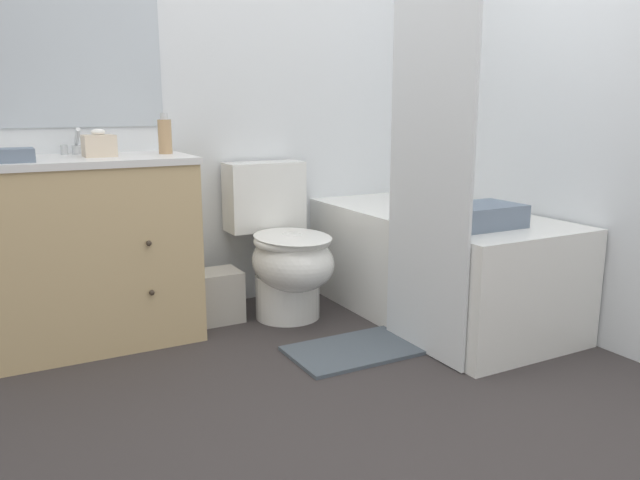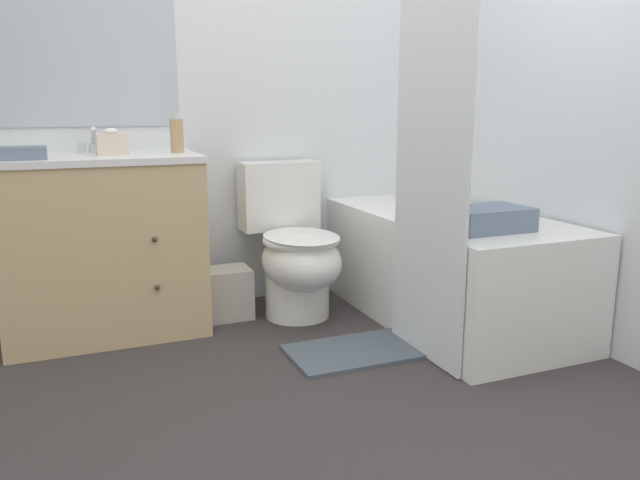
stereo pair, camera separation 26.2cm
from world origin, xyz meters
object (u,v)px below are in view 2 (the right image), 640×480
at_px(wastebasket, 227,293).
at_px(soap_dispenser, 177,135).
at_px(tissue_box, 112,144).
at_px(bath_towel_folded, 487,219).
at_px(sink_faucet, 94,145).
at_px(bathtub, 448,266).
at_px(vanity_cabinet, 103,244).
at_px(toilet, 295,250).
at_px(hand_towel_folded, 19,153).
at_px(bath_mat, 356,351).

xyz_separation_m(wastebasket, soap_dispenser, (-0.21, 0.03, 0.79)).
distance_m(tissue_box, bath_towel_folded, 1.70).
relative_size(wastebasket, tissue_box, 1.92).
height_order(sink_faucet, bathtub, sink_faucet).
xyz_separation_m(bathtub, soap_dispenser, (-1.23, 0.47, 0.65)).
relative_size(vanity_cabinet, bath_towel_folded, 2.62).
bearing_deg(vanity_cabinet, bath_towel_folded, -29.33).
bearing_deg(wastebasket, toilet, -14.58).
distance_m(tissue_box, soap_dispenser, 0.30).
xyz_separation_m(sink_faucet, toilet, (0.91, -0.28, -0.53)).
relative_size(bathtub, bath_towel_folded, 4.10).
bearing_deg(wastebasket, hand_towel_folded, -172.51).
height_order(sink_faucet, wastebasket, sink_faucet).
distance_m(sink_faucet, tissue_box, 0.19).
bearing_deg(soap_dispenser, vanity_cabinet, -177.03).
height_order(vanity_cabinet, bath_mat, vanity_cabinet).
bearing_deg(bath_mat, tissue_box, 142.78).
height_order(vanity_cabinet, hand_towel_folded, hand_towel_folded).
bearing_deg(hand_towel_folded, tissue_box, 18.70).
height_order(sink_faucet, tissue_box, sink_faucet).
distance_m(soap_dispenser, hand_towel_folded, 0.69).
bearing_deg(soap_dispenser, tissue_box, -176.24).
height_order(vanity_cabinet, tissue_box, tissue_box).
bearing_deg(vanity_cabinet, bathtub, -15.77).
xyz_separation_m(sink_faucet, bath_towel_folded, (1.51, -1.03, -0.29)).
relative_size(bathtub, hand_towel_folded, 6.77).
bearing_deg(bathtub, vanity_cabinet, 164.23).
bearing_deg(wastebasket, sink_faucet, 161.75).
xyz_separation_m(sink_faucet, soap_dispenser, (0.36, -0.16, 0.05)).
xyz_separation_m(soap_dispenser, hand_towel_folded, (-0.67, -0.15, -0.06)).
xyz_separation_m(toilet, bath_mat, (0.06, -0.59, -0.33)).
relative_size(toilet, bath_mat, 1.31).
bearing_deg(bath_towel_folded, soap_dispenser, 142.85).
relative_size(sink_faucet, wastebasket, 0.56).
bearing_deg(bath_mat, sink_faucet, 138.38).
relative_size(toilet, soap_dispenser, 4.13).
xyz_separation_m(soap_dispenser, bath_mat, (0.61, -0.71, -0.91)).
bearing_deg(wastebasket, bath_mat, -59.29).
bearing_deg(toilet, wastebasket, 165.42).
relative_size(vanity_cabinet, soap_dispenser, 4.86).
distance_m(toilet, tissue_box, 1.01).
height_order(vanity_cabinet, bath_towel_folded, vanity_cabinet).
height_order(vanity_cabinet, soap_dispenser, soap_dispenser).
bearing_deg(tissue_box, vanity_cabinet, 179.53).
distance_m(toilet, wastebasket, 0.41).
bearing_deg(vanity_cabinet, wastebasket, -1.19).
bearing_deg(bath_towel_folded, vanity_cabinet, 150.67).
height_order(soap_dispenser, bath_mat, soap_dispenser).
bearing_deg(bath_mat, bathtub, 21.02).
height_order(toilet, soap_dispenser, soap_dispenser).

